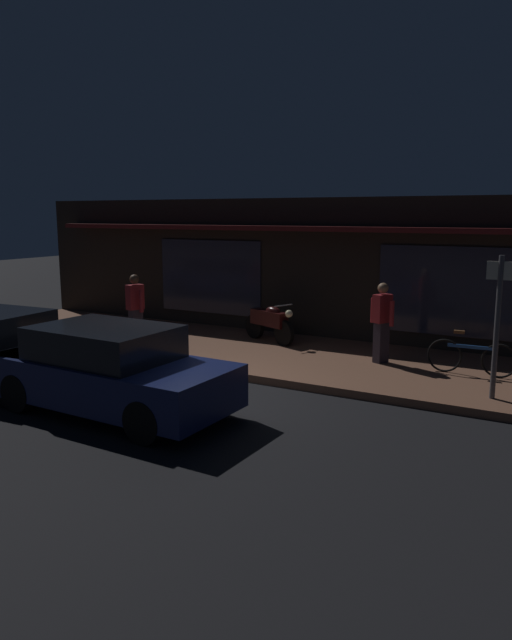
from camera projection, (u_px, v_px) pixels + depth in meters
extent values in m
plane|color=black|center=(206.00, 393.00, 10.78)|extent=(60.00, 60.00, 0.00)
cube|color=brown|center=(281.00, 355.00, 13.35)|extent=(18.00, 4.00, 0.15)
cube|color=black|center=(338.00, 267.00, 15.97)|extent=(18.00, 2.80, 3.60)
cube|color=#262838|center=(210.00, 277.00, 16.33)|extent=(3.20, 0.04, 2.00)
cube|color=#262838|center=(449.00, 291.00, 13.26)|extent=(3.20, 0.04, 2.00)
cube|color=#591919|center=(314.00, 229.00, 14.36)|extent=(16.20, 0.50, 0.12)
cylinder|color=black|center=(255.00, 326.00, 14.80)|extent=(0.60, 0.34, 0.60)
cylinder|color=black|center=(284.00, 333.00, 13.95)|extent=(0.60, 0.34, 0.60)
cube|color=black|center=(269.00, 318.00, 14.32)|extent=(1.12, 0.67, 0.36)
ellipsoid|color=black|center=(273.00, 311.00, 14.17)|extent=(0.50, 0.39, 0.20)
sphere|color=#F9EDB7|center=(289.00, 314.00, 13.74)|extent=(0.18, 0.18, 0.18)
cylinder|color=gray|center=(283.00, 305.00, 13.86)|extent=(0.24, 0.52, 0.03)
torus|color=black|center=(444.00, 355.00, 11.62)|extent=(0.66, 0.07, 0.66)
torus|color=black|center=(499.00, 361.00, 11.18)|extent=(0.66, 0.07, 0.66)
cube|color=#1E478C|center=(472.00, 347.00, 11.36)|extent=(0.90, 0.08, 0.06)
cube|color=brown|center=(459.00, 332.00, 11.42)|extent=(0.20, 0.09, 0.06)
cylinder|color=#1E478C|center=(497.00, 331.00, 11.11)|extent=(0.04, 0.42, 0.02)
cube|color=#28232D|center=(136.00, 327.00, 14.02)|extent=(0.27, 0.33, 0.85)
cube|color=maroon|center=(135.00, 297.00, 13.89)|extent=(0.32, 0.43, 0.58)
sphere|color=brown|center=(134.00, 279.00, 13.82)|extent=(0.22, 0.22, 0.22)
cylinder|color=maroon|center=(129.00, 299.00, 14.09)|extent=(0.11, 0.11, 0.52)
cylinder|color=maroon|center=(141.00, 301.00, 13.72)|extent=(0.11, 0.11, 0.52)
cube|color=#28232D|center=(381.00, 342.00, 12.35)|extent=(0.30, 0.34, 0.85)
cube|color=maroon|center=(382.00, 308.00, 12.22)|extent=(0.36, 0.44, 0.58)
sphere|color=#8C6647|center=(383.00, 288.00, 12.15)|extent=(0.22, 0.22, 0.22)
cylinder|color=maroon|center=(373.00, 310.00, 12.44)|extent=(0.12, 0.12, 0.52)
cylinder|color=maroon|center=(392.00, 314.00, 12.02)|extent=(0.12, 0.12, 0.52)
cylinder|color=#47474C|center=(497.00, 328.00, 9.79)|extent=(0.09, 0.09, 2.40)
cube|color=beige|center=(501.00, 271.00, 9.62)|extent=(0.44, 0.03, 0.30)
cylinder|color=black|center=(76.00, 368.00, 11.33)|extent=(0.65, 0.26, 0.64)
cylinder|color=black|center=(11.00, 389.00, 9.95)|extent=(0.65, 0.26, 0.64)
cylinder|color=black|center=(209.00, 394.00, 9.69)|extent=(0.65, 0.24, 0.64)
cylinder|color=black|center=(144.00, 422.00, 8.37)|extent=(0.65, 0.24, 0.64)
cylinder|color=black|center=(90.00, 371.00, 11.06)|extent=(0.65, 0.24, 0.64)
cylinder|color=black|center=(19.00, 393.00, 9.74)|extent=(0.65, 0.24, 0.64)
cube|color=#141E4C|center=(113.00, 380.00, 9.67)|extent=(4.15, 1.88, 0.68)
cube|color=black|center=(104.00, 346.00, 9.65)|extent=(2.25, 1.66, 0.64)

